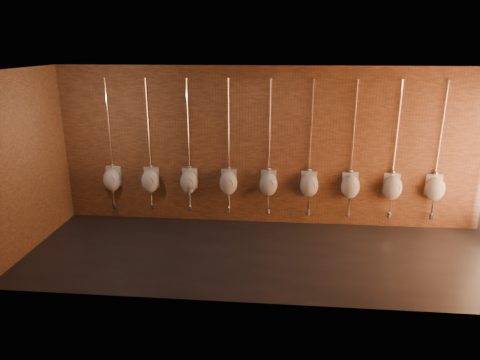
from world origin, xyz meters
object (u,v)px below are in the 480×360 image
object	(u,v)px
urinal_4	(268,183)
urinal_8	(435,188)
urinal_6	(350,186)
urinal_2	(189,181)
urinal_7	(392,187)
urinal_1	(150,180)
urinal_5	(309,185)
urinal_3	(228,182)
urinal_0	(112,179)

from	to	relation	value
urinal_4	urinal_8	bearing A→B (deg)	0.00
urinal_6	urinal_2	bearing A→B (deg)	180.00
urinal_2	urinal_7	bearing A→B (deg)	0.00
urinal_1	urinal_7	distance (m)	4.90
urinal_5	urinal_7	distance (m)	1.63
urinal_4	urinal_8	distance (m)	3.26
urinal_6	urinal_1	bearing A→B (deg)	180.00
urinal_6	urinal_3	bearing A→B (deg)	180.00
urinal_4	urinal_5	world-z (taller)	same
urinal_0	urinal_6	bearing A→B (deg)	0.00
urinal_4	urinal_7	bearing A→B (deg)	0.00
urinal_7	urinal_6	bearing A→B (deg)	180.00
urinal_6	urinal_8	bearing A→B (deg)	0.00
urinal_3	urinal_7	world-z (taller)	same
urinal_1	urinal_5	bearing A→B (deg)	0.00
urinal_2	urinal_3	xyz separation A→B (m)	(0.82, 0.00, 0.00)
urinal_3	urinal_5	bearing A→B (deg)	0.00
urinal_7	urinal_0	bearing A→B (deg)	180.00
urinal_1	urinal_2	size ratio (longest dim) A/B	1.00
urinal_2	urinal_8	size ratio (longest dim) A/B	1.00
urinal_2	urinal_6	xyz separation A→B (m)	(3.26, 0.00, 0.00)
urinal_6	urinal_8	xyz separation A→B (m)	(1.63, 0.00, 0.00)
urinal_5	urinal_4	bearing A→B (deg)	180.00
urinal_5	urinal_7	world-z (taller)	same
urinal_0	urinal_8	bearing A→B (deg)	0.00
urinal_2	urinal_7	world-z (taller)	same
urinal_4	urinal_6	distance (m)	1.63
urinal_2	urinal_6	size ratio (longest dim) A/B	1.00
urinal_2	urinal_4	size ratio (longest dim) A/B	1.00
urinal_0	urinal_5	xyz separation A→B (m)	(4.08, 0.00, 0.00)
urinal_3	urinal_6	bearing A→B (deg)	0.00
urinal_1	urinal_8	distance (m)	5.71
urinal_0	urinal_8	distance (m)	6.53
urinal_0	urinal_1	xyz separation A→B (m)	(0.82, 0.00, 0.00)
urinal_3	urinal_7	size ratio (longest dim) A/B	1.00
urinal_3	urinal_1	bearing A→B (deg)	180.00
urinal_2	urinal_5	size ratio (longest dim) A/B	1.00
urinal_0	urinal_6	distance (m)	4.90
urinal_5	urinal_7	size ratio (longest dim) A/B	1.00
urinal_0	urinal_2	world-z (taller)	same
urinal_2	urinal_8	xyz separation A→B (m)	(4.90, 0.00, 0.00)
urinal_3	urinal_2	bearing A→B (deg)	180.00
urinal_0	urinal_5	bearing A→B (deg)	0.00
urinal_8	urinal_1	bearing A→B (deg)	180.00
urinal_3	urinal_5	size ratio (longest dim) A/B	1.00
urinal_5	urinal_8	distance (m)	2.45
urinal_6	urinal_7	distance (m)	0.82
urinal_2	urinal_6	distance (m)	3.26
urinal_7	urinal_8	xyz separation A→B (m)	(0.82, 0.00, 0.00)
urinal_3	urinal_6	distance (m)	2.45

